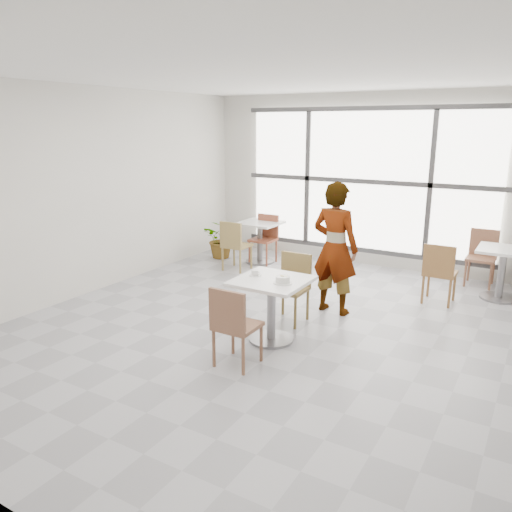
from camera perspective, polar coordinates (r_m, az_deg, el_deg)
The scene contains 18 objects.
floor at distance 6.27m, azimuth 1.42°, elevation -8.27°, with size 7.00×7.00×0.00m, color #9E9EA5.
ceiling at distance 5.79m, azimuth 1.61°, elevation 20.19°, with size 7.00×7.00×0.00m, color white.
wall_back at distance 9.04m, azimuth 12.53°, elevation 8.36°, with size 6.00×6.00×0.00m, color silver.
wall_left at distance 7.75m, azimuth -18.39°, elevation 6.96°, with size 7.00×7.00×0.00m, color silver.
window at distance 8.98m, azimuth 12.40°, elevation 8.33°, with size 4.60×0.07×2.52m.
main_table at distance 5.75m, azimuth 1.77°, elevation -4.84°, with size 0.80×0.80×0.75m.
chair_near at distance 5.14m, azimuth -2.63°, elevation -7.55°, with size 0.42×0.42×0.87m.
chair_far at distance 6.39m, azimuth 4.15°, elevation -3.05°, with size 0.42×0.42×0.87m.
oatmeal_bowl at distance 5.53m, azimuth 3.09°, elevation -2.70°, with size 0.21×0.21×0.09m.
coffee_cup at distance 5.80m, azimuth -0.12°, elevation -1.97°, with size 0.16×0.13×0.07m.
person at distance 6.63m, azimuth 9.01°, elevation 0.87°, with size 0.64×0.42×1.76m, color black.
bg_table_left at distance 9.08m, azimuth 0.44°, elevation 2.26°, with size 0.70×0.70×0.75m.
bg_table_right at distance 7.97m, azimuth 26.31°, elevation -1.08°, with size 0.70×0.70×0.75m.
bg_chair_left_near at distance 8.55m, azimuth -2.50°, elevation 1.55°, with size 0.42×0.42×0.87m.
bg_chair_left_far at distance 9.11m, azimuth 1.06°, elevation 2.39°, with size 0.42×0.42×0.87m.
bg_chair_right_near at distance 7.39m, azimuth 20.21°, elevation -1.48°, with size 0.42×0.42×0.87m.
bg_chair_right_far at distance 8.58m, azimuth 24.42°, elevation 0.27°, with size 0.42×0.42×0.87m.
plant_left at distance 9.44m, azimuth -3.87°, elevation 1.95°, with size 0.66×0.57×0.73m, color #498747.
Camera 1 is at (2.81, -5.04, 2.45)m, focal length 35.02 mm.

